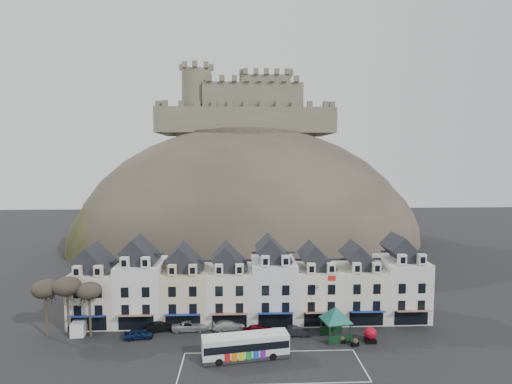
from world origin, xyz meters
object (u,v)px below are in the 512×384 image
car_navy (139,334)px  car_maroon (259,330)px  bus (246,345)px  red_buoy (370,334)px  car_black (162,326)px  car_white (229,325)px  bus_shelter (336,314)px  flagpole (328,300)px  white_van (81,326)px  car_silver (190,325)px  car_charcoal (295,331)px

car_navy → car_maroon: car_maroon is taller
bus → red_buoy: 17.57m
car_black → car_white: size_ratio=0.90×
car_white → bus_shelter: bearing=-113.1°
bus → car_maroon: (1.97, 6.49, -0.94)m
flagpole → white_van: 35.87m
car_silver → bus_shelter: bearing=-102.6°
flagpole → car_navy: size_ratio=2.21×
bus → flagpole: (11.83, 6.57, 3.33)m
red_buoy → car_black: size_ratio=0.48×
bus_shelter → car_navy: bearing=166.5°
red_buoy → car_navy: size_ratio=0.53×
car_maroon → flagpole: bearing=-97.4°
red_buoy → car_charcoal: red_buoy is taller
red_buoy → car_navy: 32.09m
car_navy → car_black: (2.70, 2.44, 0.04)m
flagpole → car_white: (-14.16, 2.01, -4.32)m
flagpole → car_white: 14.94m
car_silver → flagpole: bearing=-98.1°
bus_shelter → car_charcoal: bearing=156.1°
bus_shelter → car_white: size_ratio=1.49×
white_van → flagpole: bearing=-9.0°
flagpole → car_navy: bearing=-178.9°
car_charcoal → car_black: bearing=84.1°
car_navy → flagpole: bearing=-96.4°
car_white → car_maroon: size_ratio=1.09×
bus → car_maroon: size_ratio=2.50×
red_buoy → car_silver: size_ratio=0.41×
car_black → car_white: car_black is taller
bus_shelter → car_charcoal: 6.34m
car_silver → car_maroon: 10.21m
bus → bus_shelter: size_ratio=1.54×
bus_shelter → car_black: bearing=160.6°
car_black → car_white: bearing=-105.4°
flagpole → car_navy: 27.02m
bus_shelter → white_van: bus_shelter is taller
bus_shelter → car_maroon: size_ratio=1.62×
car_black → white_van: bearing=74.0°
red_buoy → car_silver: bearing=169.1°
car_navy → car_white: (12.50, 2.50, 0.03)m
car_white → car_maroon: bearing=-124.9°
car_white → car_maroon: (4.30, -2.09, 0.05)m
car_navy → car_silver: bearing=-77.3°
red_buoy → flagpole: size_ratio=0.24×
car_navy → bus_shelter: bearing=-100.1°
bus_shelter → white_van: 36.67m
flagpole → white_van: flagpole is taller
bus → car_silver: 11.79m
bus_shelter → red_buoy: (4.55, -1.10, -2.56)m
car_silver → car_maroon: size_ratio=1.16×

